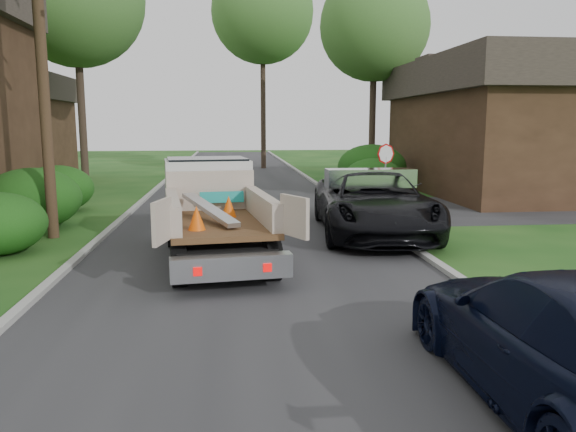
# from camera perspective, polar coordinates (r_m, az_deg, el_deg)

# --- Properties ---
(ground) EXTENTS (120.00, 120.00, 0.00)m
(ground) POSITION_cam_1_polar(r_m,az_deg,el_deg) (11.62, -3.18, -6.51)
(ground) COLOR #164513
(ground) RESTS_ON ground
(road) EXTENTS (8.00, 90.00, 0.02)m
(road) POSITION_cam_1_polar(r_m,az_deg,el_deg) (21.41, -4.52, 0.76)
(road) COLOR #28282B
(road) RESTS_ON ground
(side_street) EXTENTS (16.00, 7.00, 0.02)m
(side_street) POSITION_cam_1_polar(r_m,az_deg,el_deg) (23.95, 25.61, 0.79)
(side_street) COLOR #28282B
(side_street) RESTS_ON ground
(curb_left) EXTENTS (0.20, 90.00, 0.12)m
(curb_left) POSITION_cam_1_polar(r_m,az_deg,el_deg) (21.69, -15.41, 0.72)
(curb_left) COLOR #9E9E99
(curb_left) RESTS_ON ground
(curb_right) EXTENTS (0.20, 90.00, 0.12)m
(curb_right) POSITION_cam_1_polar(r_m,az_deg,el_deg) (21.89, 6.27, 1.07)
(curb_right) COLOR #9E9E99
(curb_right) RESTS_ON ground
(stop_sign) EXTENTS (0.71, 0.32, 2.48)m
(stop_sign) POSITION_cam_1_polar(r_m,az_deg,el_deg) (21.01, 9.88, 5.36)
(stop_sign) COLOR slate
(stop_sign) RESTS_ON ground
(utility_pole) EXTENTS (2.42, 1.25, 10.00)m
(utility_pole) POSITION_cam_1_polar(r_m,az_deg,el_deg) (17.01, -23.76, 15.32)
(utility_pole) COLOR #382619
(utility_pole) RESTS_ON ground
(house_right) EXTENTS (9.72, 12.96, 6.20)m
(house_right) POSITION_cam_1_polar(r_m,az_deg,el_deg) (28.57, 22.52, 8.57)
(house_right) COLOR #332115
(house_right) RESTS_ON ground
(hedge_left_b) EXTENTS (2.86, 2.86, 1.87)m
(hedge_left_b) POSITION_cam_1_polar(r_m,az_deg,el_deg) (18.78, -24.50, 1.63)
(hedge_left_b) COLOR #17430F
(hedge_left_b) RESTS_ON ground
(hedge_left_c) EXTENTS (2.60, 2.60, 1.70)m
(hedge_left_c) POSITION_cam_1_polar(r_m,az_deg,el_deg) (22.19, -22.40, 2.60)
(hedge_left_c) COLOR #17430F
(hedge_left_c) RESTS_ON ground
(hedge_right_a) EXTENTS (2.60, 2.60, 1.70)m
(hedge_right_a) POSITION_cam_1_polar(r_m,az_deg,el_deg) (25.09, 8.66, 3.88)
(hedge_right_a) COLOR #17430F
(hedge_right_a) RESTS_ON ground
(hedge_right_b) EXTENTS (3.38, 3.38, 2.21)m
(hedge_right_b) POSITION_cam_1_polar(r_m,az_deg,el_deg) (28.14, 8.51, 4.97)
(hedge_right_b) COLOR #17430F
(hedge_right_b) RESTS_ON ground
(tree_right_far) EXTENTS (6.00, 6.00, 11.50)m
(tree_right_far) POSITION_cam_1_polar(r_m,az_deg,el_deg) (32.62, 8.79, 18.54)
(tree_right_far) COLOR #2D2119
(tree_right_far) RESTS_ON ground
(tree_center_far) EXTENTS (7.20, 7.20, 14.60)m
(tree_center_far) POSITION_cam_1_polar(r_m,az_deg,el_deg) (41.98, -2.60, 19.98)
(tree_center_far) COLOR #2D2119
(tree_center_far) RESTS_ON ground
(flatbed_truck) EXTENTS (3.23, 6.30, 2.29)m
(flatbed_truck) POSITION_cam_1_polar(r_m,az_deg,el_deg) (14.03, -7.78, 1.35)
(flatbed_truck) COLOR black
(flatbed_truck) RESTS_ON ground
(black_pickup) EXTENTS (3.61, 6.85, 1.84)m
(black_pickup) POSITION_cam_1_polar(r_m,az_deg,el_deg) (16.36, 8.69, 1.30)
(black_pickup) COLOR black
(black_pickup) RESTS_ON ground
(navy_suv) EXTENTS (2.28, 5.48, 1.58)m
(navy_suv) POSITION_cam_1_polar(r_m,az_deg,el_deg) (7.10, 26.69, -11.17)
(navy_suv) COLOR black
(navy_suv) RESTS_ON ground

